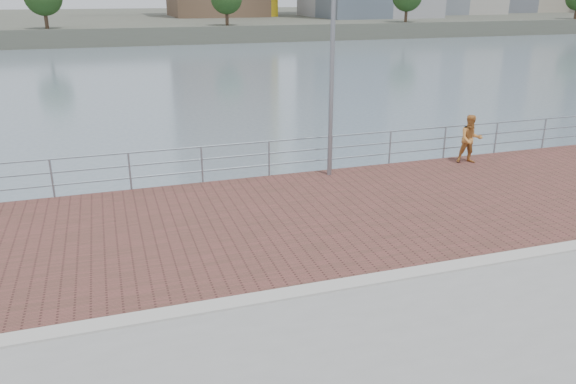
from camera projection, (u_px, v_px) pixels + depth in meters
name	position (u px, v px, depth m)	size (l,w,h in m)	color
water	(319.00, 377.00, 11.37)	(400.00, 400.00, 0.00)	slate
brick_lane	(268.00, 220.00, 13.91)	(40.00, 6.80, 0.02)	brown
curb	(321.00, 288.00, 10.69)	(40.00, 0.40, 0.06)	#B7B5AD
far_shore	(114.00, 21.00, 120.51)	(320.00, 95.00, 2.50)	#4C5142
guardrail	(236.00, 157.00, 16.72)	(39.06, 0.06, 1.13)	#8C9EA8
street_lamp	(340.00, 15.00, 15.29)	(0.49, 1.42, 6.68)	gray
bystander	(470.00, 139.00, 18.28)	(0.77, 0.60, 1.59)	#C7813A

